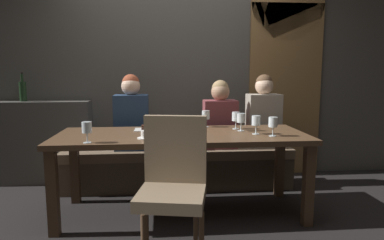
{
  "coord_description": "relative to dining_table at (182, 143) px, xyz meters",
  "views": [
    {
      "loc": [
        -0.18,
        -3.0,
        1.29
      ],
      "look_at": [
        0.1,
        0.14,
        0.84
      ],
      "focal_mm": 32.16,
      "sensor_mm": 36.0,
      "label": 1
    }
  ],
  "objects": [
    {
      "name": "ground",
      "position": [
        0.0,
        0.0,
        -0.65
      ],
      "size": [
        9.0,
        9.0,
        0.0
      ],
      "primitive_type": "plane",
      "color": "black"
    },
    {
      "name": "back_wall_tiled",
      "position": [
        0.0,
        1.22,
        0.85
      ],
      "size": [
        6.0,
        0.12,
        3.0
      ],
      "primitive_type": "cube",
      "color": "#4C4944",
      "rests_on": "ground"
    },
    {
      "name": "arched_door",
      "position": [
        1.35,
        1.15,
        0.71
      ],
      "size": [
        0.9,
        0.05,
        2.55
      ],
      "color": "olive",
      "rests_on": "ground"
    },
    {
      "name": "back_counter",
      "position": [
        -1.55,
        1.04,
        -0.18
      ],
      "size": [
        1.1,
        0.28,
        0.95
      ],
      "primitive_type": "cube",
      "color": "#413E3A",
      "rests_on": "ground"
    },
    {
      "name": "dining_table",
      "position": [
        0.0,
        0.0,
        0.0
      ],
      "size": [
        2.2,
        0.84,
        0.74
      ],
      "color": "#493422",
      "rests_on": "ground"
    },
    {
      "name": "banquette_bench",
      "position": [
        0.0,
        0.7,
        -0.42
      ],
      "size": [
        2.5,
        0.44,
        0.45
      ],
      "color": "#4A3C2E",
      "rests_on": "ground"
    },
    {
      "name": "chair_near_side",
      "position": [
        -0.1,
        -0.72,
        -0.09
      ],
      "size": [
        0.51,
        0.51,
        0.98
      ],
      "color": "brown",
      "rests_on": "ground"
    },
    {
      "name": "diner_redhead",
      "position": [
        -0.5,
        0.7,
        0.18
      ],
      "size": [
        0.36,
        0.24,
        0.81
      ],
      "color": "navy",
      "rests_on": "banquette_bench"
    },
    {
      "name": "diner_bearded",
      "position": [
        0.46,
        0.69,
        0.15
      ],
      "size": [
        0.36,
        0.24,
        0.74
      ],
      "color": "brown",
      "rests_on": "banquette_bench"
    },
    {
      "name": "diner_far_end",
      "position": [
        0.96,
        0.73,
        0.18
      ],
      "size": [
        0.36,
        0.24,
        0.8
      ],
      "color": "#9E9384",
      "rests_on": "banquette_bench"
    },
    {
      "name": "wine_bottle_dark_red",
      "position": [
        -1.74,
        1.04,
        0.42
      ],
      "size": [
        0.08,
        0.08,
        0.33
      ],
      "color": "black",
      "rests_on": "back_counter"
    },
    {
      "name": "wine_glass_far_left",
      "position": [
        0.65,
        -0.09,
        0.2
      ],
      "size": [
        0.08,
        0.08,
        0.16
      ],
      "color": "silver",
      "rests_on": "dining_table"
    },
    {
      "name": "wine_glass_far_right",
      "position": [
        0.26,
        0.33,
        0.2
      ],
      "size": [
        0.08,
        0.08,
        0.16
      ],
      "color": "silver",
      "rests_on": "dining_table"
    },
    {
      "name": "wine_glass_center_front",
      "position": [
        -0.75,
        -0.34,
        0.2
      ],
      "size": [
        0.08,
        0.08,
        0.16
      ],
      "color": "silver",
      "rests_on": "dining_table"
    },
    {
      "name": "wine_glass_end_right",
      "position": [
        0.55,
        0.08,
        0.2
      ],
      "size": [
        0.08,
        0.08,
        0.16
      ],
      "color": "silver",
      "rests_on": "dining_table"
    },
    {
      "name": "wine_glass_center_back",
      "position": [
        0.76,
        -0.19,
        0.2
      ],
      "size": [
        0.08,
        0.08,
        0.16
      ],
      "color": "silver",
      "rests_on": "dining_table"
    },
    {
      "name": "wine_glass_near_left",
      "position": [
        0.53,
        0.2,
        0.2
      ],
      "size": [
        0.08,
        0.08,
        0.16
      ],
      "color": "silver",
      "rests_on": "dining_table"
    },
    {
      "name": "espresso_cup",
      "position": [
        -0.32,
        -0.2,
        0.11
      ],
      "size": [
        0.12,
        0.12,
        0.06
      ],
      "color": "white",
      "rests_on": "dining_table"
    },
    {
      "name": "dessert_plate",
      "position": [
        -0.33,
        0.19,
        0.1
      ],
      "size": [
        0.19,
        0.19,
        0.05
      ],
      "color": "white",
      "rests_on": "dining_table"
    },
    {
      "name": "fork_on_table",
      "position": [
        -0.2,
        0.23,
        0.09
      ],
      "size": [
        0.02,
        0.17,
        0.01
      ],
      "primitive_type": "cube",
      "rotation": [
        0.0,
        0.0,
        0.02
      ],
      "color": "silver",
      "rests_on": "dining_table"
    },
    {
      "name": "folded_napkin",
      "position": [
        -0.02,
        -0.11,
        0.09
      ],
      "size": [
        0.14,
        0.14,
        0.01
      ],
      "primitive_type": "cube",
      "rotation": [
        0.0,
        0.0,
        -0.43
      ],
      "color": "silver",
      "rests_on": "dining_table"
    }
  ]
}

